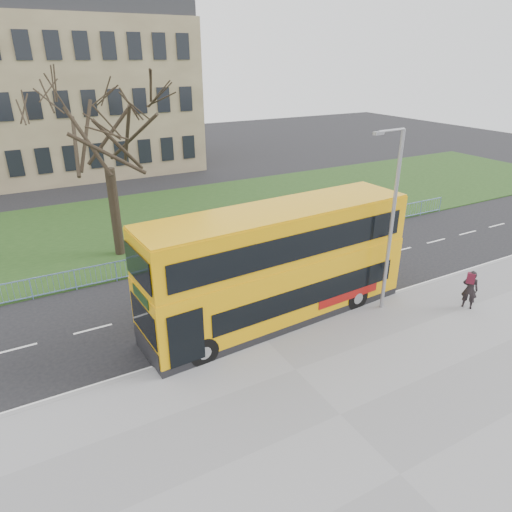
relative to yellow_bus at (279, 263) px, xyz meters
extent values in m
plane|color=black|center=(-1.42, 0.51, -2.70)|extent=(120.00, 120.00, 0.00)
cube|color=slate|center=(-1.42, -6.24, -2.64)|extent=(80.00, 10.50, 0.12)
cube|color=gray|center=(-1.42, -1.04, -2.63)|extent=(80.00, 0.20, 0.14)
cube|color=#1B3714|center=(-1.42, 14.81, -2.66)|extent=(80.00, 15.40, 0.08)
cube|color=#78674C|center=(-6.42, 35.51, 4.30)|extent=(30.00, 15.00, 14.00)
cube|color=#DF9C09|center=(0.00, 0.01, -1.17)|extent=(12.15, 3.57, 2.23)
cube|color=#DF9C09|center=(0.00, 0.01, 0.14)|extent=(12.15, 3.57, 0.38)
cube|color=#DF9C09|center=(0.00, 0.01, 1.33)|extent=(12.09, 3.51, 2.00)
cube|color=black|center=(0.77, -1.38, -1.08)|extent=(9.25, 0.59, 0.97)
cube|color=black|center=(0.08, -1.40, 1.23)|extent=(11.03, 0.70, 1.09)
cylinder|color=black|center=(-4.20, -1.53, -2.10)|extent=(1.21, 0.39, 1.19)
cylinder|color=black|center=(3.56, -1.07, -2.10)|extent=(1.21, 0.39, 1.19)
imported|color=black|center=(7.99, -3.60, -1.65)|extent=(0.74, 0.81, 1.85)
cylinder|color=gray|center=(4.58, -1.68, 1.42)|extent=(0.16, 0.16, 8.00)
cylinder|color=gray|center=(3.88, -1.73, 5.42)|extent=(1.40, 0.21, 0.10)
cube|color=gray|center=(3.18, -1.79, 5.37)|extent=(0.46, 0.21, 0.12)
camera|label=1|loc=(-9.32, -14.91, 8.04)|focal=32.00mm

